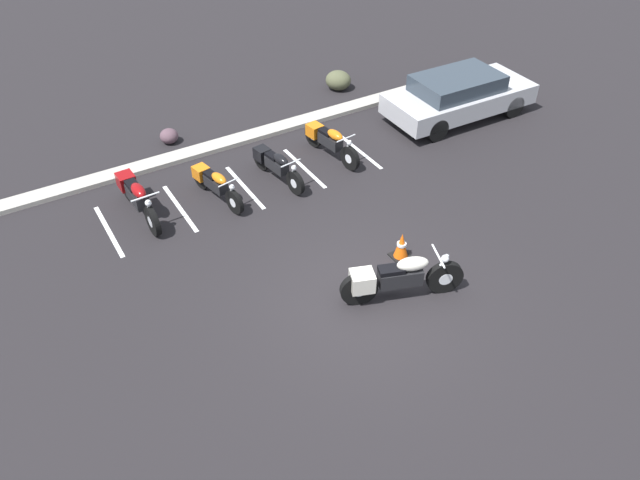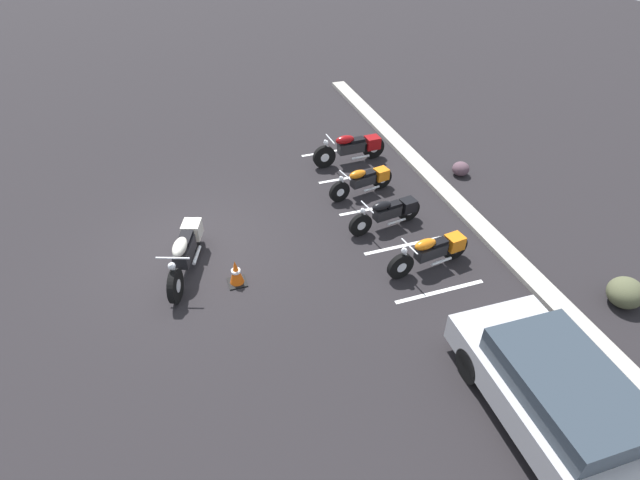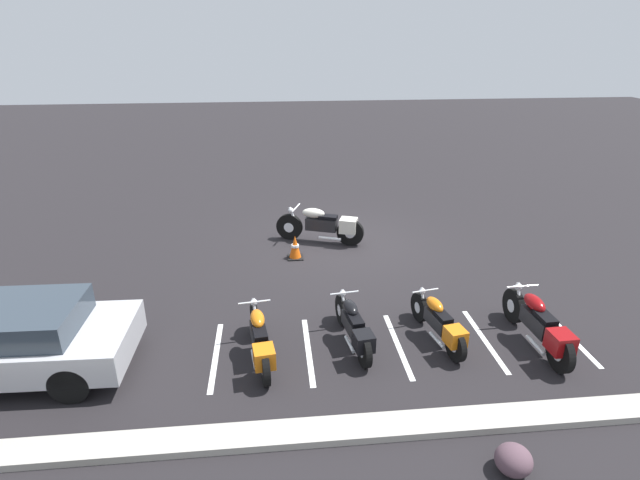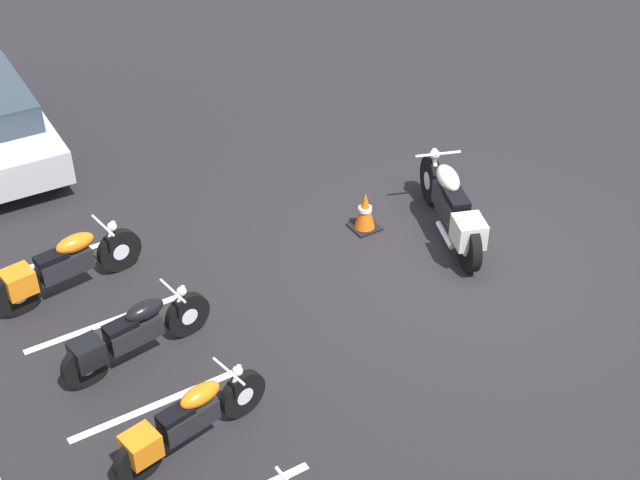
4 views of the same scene
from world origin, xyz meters
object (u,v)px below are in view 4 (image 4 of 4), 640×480
traffic_cone (365,212)px  parked_bike_3 (61,267)px  motorcycle_cream_featured (452,208)px  parked_bike_1 (184,422)px  parked_bike_2 (130,335)px

traffic_cone → parked_bike_3: bearing=78.8°
parked_bike_3 → motorcycle_cream_featured: bearing=-25.6°
parked_bike_1 → parked_bike_3: parked_bike_3 is taller
parked_bike_1 → parked_bike_2: 1.61m
traffic_cone → parked_bike_1: bearing=121.7°
parked_bike_2 → parked_bike_3: 1.74m
parked_bike_2 → parked_bike_3: parked_bike_3 is taller
parked_bike_1 → traffic_cone: (2.48, -4.02, -0.12)m
motorcycle_cream_featured → traffic_cone: 1.28m
parked_bike_2 → traffic_cone: (0.87, -4.00, -0.13)m
parked_bike_3 → parked_bike_1: bearing=-93.2°
parked_bike_1 → traffic_cone: size_ratio=3.17×
motorcycle_cream_featured → parked_bike_1: bearing=128.3°
motorcycle_cream_featured → traffic_cone: size_ratio=3.83×
parked_bike_1 → motorcycle_cream_featured: bearing=7.5°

